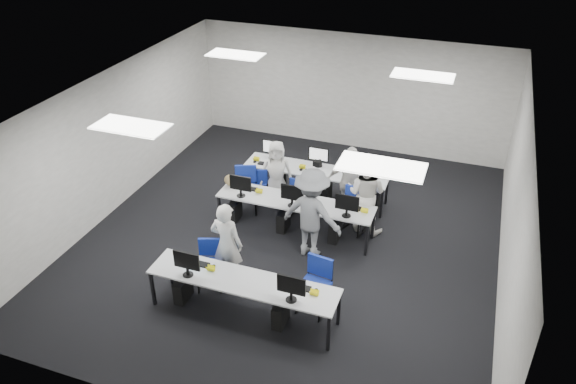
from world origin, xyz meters
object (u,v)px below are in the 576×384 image
(chair_0, at_px, (211,272))
(student_0, at_px, (227,244))
(chair_1, at_px, (314,295))
(chair_3, at_px, (300,207))
(student_1, at_px, (366,193))
(desk_mid, at_px, (295,203))
(student_2, at_px, (276,173))
(desk_front, at_px, (243,283))
(chair_6, at_px, (302,200))
(chair_2, at_px, (246,197))
(chair_7, at_px, (358,211))
(chair_4, at_px, (356,217))
(student_3, at_px, (349,182))
(photographer, at_px, (312,214))
(chair_5, at_px, (259,189))

(chair_0, height_order, student_0, student_0)
(chair_1, bearing_deg, chair_3, 122.38)
(chair_1, bearing_deg, student_1, 93.62)
(desk_mid, bearing_deg, student_2, 128.67)
(desk_front, bearing_deg, student_2, 102.05)
(desk_front, bearing_deg, chair_6, 91.94)
(chair_1, relative_size, student_2, 0.65)
(chair_3, bearing_deg, student_2, 156.37)
(chair_0, bearing_deg, chair_6, 56.61)
(chair_2, bearing_deg, chair_1, -67.30)
(student_2, bearing_deg, chair_7, -23.43)
(chair_4, height_order, student_3, student_3)
(chair_7, relative_size, photographer, 0.53)
(chair_5, distance_m, student_0, 2.93)
(desk_mid, height_order, student_1, student_1)
(chair_7, height_order, student_0, student_0)
(chair_1, relative_size, chair_5, 1.15)
(student_1, bearing_deg, desk_mid, 34.28)
(chair_0, relative_size, student_3, 0.54)
(student_2, relative_size, student_3, 0.91)
(chair_0, xyz_separation_m, chair_1, (1.93, 0.03, 0.03))
(chair_0, bearing_deg, student_0, 21.46)
(chair_7, xyz_separation_m, student_3, (-0.28, 0.21, 0.51))
(student_2, height_order, student_3, student_3)
(student_3, bearing_deg, chair_5, 167.83)
(chair_5, relative_size, student_2, 0.57)
(student_3, bearing_deg, student_2, 167.47)
(desk_mid, bearing_deg, chair_7, 32.84)
(chair_0, relative_size, chair_1, 0.91)
(chair_1, height_order, student_3, student_3)
(chair_3, distance_m, chair_4, 1.22)
(chair_1, distance_m, chair_3, 2.81)
(chair_1, height_order, chair_7, chair_7)
(chair_7, distance_m, student_0, 3.20)
(desk_mid, xyz_separation_m, student_0, (-0.61, -1.89, 0.14))
(desk_front, height_order, student_2, student_2)
(chair_2, bearing_deg, student_0, -94.33)
(student_0, relative_size, student_1, 0.96)
(chair_2, height_order, student_1, student_1)
(desk_mid, height_order, chair_0, chair_0)
(chair_1, bearing_deg, student_2, 129.88)
(chair_1, height_order, chair_6, chair_1)
(chair_0, height_order, chair_7, chair_7)
(student_1, bearing_deg, chair_6, 1.64)
(chair_3, distance_m, student_3, 1.16)
(chair_4, relative_size, chair_6, 1.09)
(desk_mid, relative_size, student_1, 1.88)
(chair_1, xyz_separation_m, chair_5, (-2.23, 3.01, -0.04))
(student_2, bearing_deg, chair_0, -109.20)
(chair_7, bearing_deg, desk_mid, -137.87)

